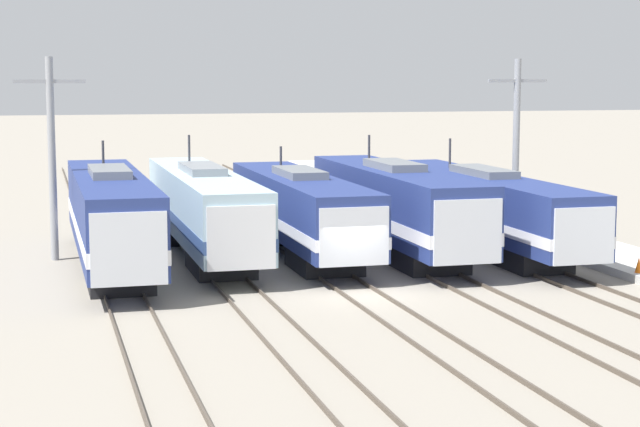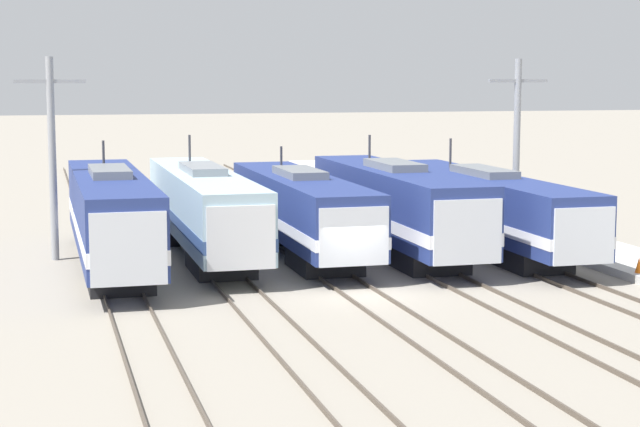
{
  "view_description": "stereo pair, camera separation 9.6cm",
  "coord_description": "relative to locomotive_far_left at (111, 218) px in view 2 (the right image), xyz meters",
  "views": [
    {
      "loc": [
        -11.79,
        -38.0,
        8.21
      ],
      "look_at": [
        -0.54,
        4.01,
        2.64
      ],
      "focal_mm": 60.0,
      "sensor_mm": 36.0,
      "label": 1
    },
    {
      "loc": [
        -11.7,
        -38.03,
        8.21
      ],
      "look_at": [
        -0.54,
        4.01,
        2.64
      ],
      "focal_mm": 60.0,
      "sensor_mm": 36.0,
      "label": 2
    }
  ],
  "objects": [
    {
      "name": "locomotive_far_left",
      "position": [
        0.0,
        0.0,
        0.0
      ],
      "size": [
        2.95,
        18.27,
        5.29
      ],
      "color": "black",
      "rests_on": "ground_plane"
    },
    {
      "name": "locomotive_far_right",
      "position": [
        17.46,
        0.39,
        -0.2
      ],
      "size": [
        2.85,
        19.49,
        5.09
      ],
      "color": "black",
      "rests_on": "ground_plane"
    },
    {
      "name": "rail_pair_center_left",
      "position": [
        4.36,
        -7.77,
        -2.17
      ],
      "size": [
        1.51,
        120.0,
        0.15
      ],
      "color": "#4C4238",
      "rests_on": "ground_plane"
    },
    {
      "name": "locomotive_center_right",
      "position": [
        13.09,
        0.68,
        -0.03
      ],
      "size": [
        3.11,
        17.73,
        5.34
      ],
      "color": "black",
      "rests_on": "ground_plane"
    },
    {
      "name": "catenary_tower_right",
      "position": [
        20.23,
        3.25,
        2.55
      ],
      "size": [
        3.12,
        0.34,
        9.11
      ],
      "color": "gray",
      "rests_on": "ground_plane"
    },
    {
      "name": "locomotive_center_left",
      "position": [
        4.36,
        2.42,
        -0.08
      ],
      "size": [
        2.91,
        19.04,
        5.35
      ],
      "color": "#232326",
      "rests_on": "ground_plane"
    },
    {
      "name": "locomotive_center",
      "position": [
        8.73,
        1.48,
        -0.18
      ],
      "size": [
        3.07,
        17.56,
        4.79
      ],
      "color": "black",
      "rests_on": "ground_plane"
    },
    {
      "name": "rail_pair_far_left",
      "position": [
        0.0,
        -7.77,
        -2.17
      ],
      "size": [
        1.5,
        120.0,
        0.15
      ],
      "color": "#4C4238",
      "rests_on": "ground_plane"
    },
    {
      "name": "rail_pair_center_right",
      "position": [
        13.09,
        -7.77,
        -2.17
      ],
      "size": [
        1.51,
        120.0,
        0.15
      ],
      "color": "#4C4238",
      "rests_on": "ground_plane"
    },
    {
      "name": "rail_pair_far_right",
      "position": [
        17.46,
        -7.77,
        -2.17
      ],
      "size": [
        1.5,
        120.0,
        0.15
      ],
      "color": "#4C4238",
      "rests_on": "ground_plane"
    },
    {
      "name": "catenary_tower_left",
      "position": [
        -2.32,
        3.25,
        2.55
      ],
      "size": [
        3.12,
        0.34,
        9.11
      ],
      "color": "gray",
      "rests_on": "ground_plane"
    },
    {
      "name": "ground_plane",
      "position": [
        8.73,
        -7.77,
        -2.24
      ],
      "size": [
        400.0,
        400.0,
        0.0
      ],
      "primitive_type": "plane",
      "color": "gray"
    },
    {
      "name": "rail_pair_center",
      "position": [
        8.73,
        -7.77,
        -2.17
      ],
      "size": [
        1.51,
        120.0,
        0.15
      ],
      "color": "#4C4238",
      "rests_on": "ground_plane"
    },
    {
      "name": "traffic_cone",
      "position": [
        20.4,
        -8.02,
        -1.58
      ],
      "size": [
        0.31,
        0.31,
        0.64
      ],
      "color": "orange",
      "rests_on": "platform"
    }
  ]
}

